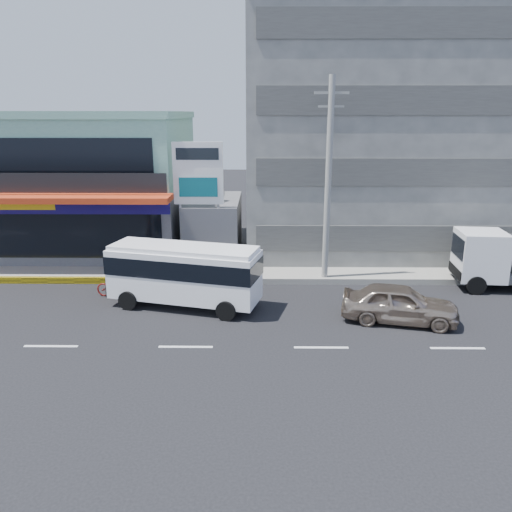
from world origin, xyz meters
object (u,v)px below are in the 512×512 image
Objects in this scene: minibus at (184,271)px; satellite_dish at (212,201)px; concrete_building at (378,135)px; utility_pole_near at (328,181)px; billboard at (198,181)px; motorcycle_rider at (115,281)px; shop_building at (87,186)px; sedan at (400,303)px.

satellite_dish is at bearing 85.10° from minibus.
satellite_dish is 0.22× the size of minibus.
utility_pole_near is at bearing -117.76° from concrete_building.
billboard reaches higher than minibus.
motorcycle_rider is at bearing -144.91° from concrete_building.
satellite_dish is at bearing 74.48° from billboard.
shop_building is 1.80× the size of billboard.
concrete_building is at bearing 21.80° from satellite_dish.
concrete_building is at bearing 28.92° from billboard.
minibus is at bearing -94.90° from satellite_dish.
motorcycle_rider is at bearing -167.39° from utility_pole_near.
satellite_dish is at bearing 149.04° from utility_pole_near.
satellite_dish is 0.15× the size of utility_pole_near.
concrete_building reaches higher than minibus.
motorcycle_rider is (-4.00, -5.84, -2.77)m from satellite_dish.
satellite_dish is 0.61× the size of motorcycle_rider.
sedan is at bearing -96.97° from concrete_building.
concrete_building reaches higher than billboard.
billboard is at bearing 88.95° from minibus.
satellite_dish is (-10.00, -4.00, -3.42)m from concrete_building.
concrete_building is 8.79m from utility_pole_near.
minibus reaches higher than sedan.
billboard reaches higher than motorcycle_rider.
minibus is (-0.09, -5.14, -3.27)m from billboard.
minibus is 9.24m from sedan.
sedan is at bearing -63.52° from utility_pole_near.
concrete_building is at bearing 5.25° from sedan.
concrete_building reaches higher than shop_building.
utility_pole_near is at bearing -30.96° from satellite_dish.
satellite_dish is 7.23m from minibus.
shop_building is 20.34m from sedan.
billboard is 6.75m from motorcycle_rider.
shop_building reaches higher than motorcycle_rider.
shop_building is at bearing 67.29° from sedan.
billboard is (7.50, -4.75, 0.93)m from shop_building.
billboard is 6.75m from utility_pole_near.
satellite_dish reaches higher than sedan.
billboard is 1.48× the size of sedan.
concrete_building is 2.32× the size of billboard.
concrete_building is 2.30× the size of minibus.
satellite_dish is 0.32× the size of sedan.
shop_building is at bearing 154.94° from utility_pole_near.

